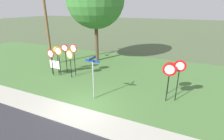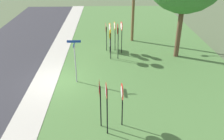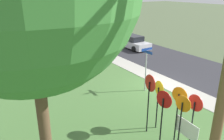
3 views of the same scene
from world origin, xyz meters
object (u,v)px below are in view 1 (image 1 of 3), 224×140
at_px(street_name_post, 93,74).
at_px(notice_board, 55,65).
at_px(yield_sign_far_left, 169,73).
at_px(stop_sign_near_left, 59,55).
at_px(stop_sign_far_right, 57,54).
at_px(stop_sign_far_center, 65,52).
at_px(yield_sign_near_left, 170,71).
at_px(utility_pole, 44,15).
at_px(stop_sign_near_right, 74,53).
at_px(stop_sign_center_tall, 51,57).
at_px(stop_sign_far_left, 70,58).
at_px(yield_sign_near_right, 179,71).

xyz_separation_m(street_name_post, notice_board, (-5.12, 2.21, -0.82)).
bearing_deg(yield_sign_far_left, street_name_post, -160.43).
bearing_deg(stop_sign_near_left, stop_sign_far_right, 132.48).
relative_size(stop_sign_far_center, street_name_post, 0.92).
relative_size(stop_sign_far_center, yield_sign_near_left, 1.12).
xyz_separation_m(stop_sign_far_right, notice_board, (-0.04, -0.37, -0.90)).
relative_size(stop_sign_far_center, utility_pole, 0.28).
xyz_separation_m(stop_sign_near_right, yield_sign_far_left, (7.70, -1.18, -0.10)).
xyz_separation_m(stop_sign_near_left, utility_pole, (-2.87, 1.88, 3.05)).
distance_m(utility_pole, notice_board, 4.98).
bearing_deg(stop_sign_center_tall, stop_sign_far_left, 11.23).
distance_m(stop_sign_near_left, stop_sign_near_right, 1.28).
height_order(yield_sign_far_left, street_name_post, street_name_post).
bearing_deg(yield_sign_near_right, stop_sign_far_right, 171.92).
bearing_deg(street_name_post, yield_sign_near_left, 30.34).
relative_size(stop_sign_far_left, yield_sign_far_left, 0.92).
distance_m(stop_sign_far_right, stop_sign_center_tall, 0.70).
relative_size(stop_sign_far_center, stop_sign_center_tall, 1.11).
bearing_deg(yield_sign_near_left, stop_sign_near_left, 178.24).
relative_size(stop_sign_far_right, notice_board, 1.94).
bearing_deg(yield_sign_near_right, utility_pole, 165.82).
height_order(stop_sign_near_left, notice_board, stop_sign_near_left).
height_order(stop_sign_far_left, stop_sign_far_center, stop_sign_far_center).
bearing_deg(yield_sign_far_left, stop_sign_center_tall, 177.48).
bearing_deg(notice_board, stop_sign_near_left, 2.47).
xyz_separation_m(stop_sign_near_right, notice_board, (-1.70, -0.53, -1.16)).
height_order(stop_sign_near_right, notice_board, stop_sign_near_right).
bearing_deg(yield_sign_near_left, stop_sign_near_right, 174.52).
height_order(stop_sign_far_center, yield_sign_far_left, stop_sign_far_center).
relative_size(stop_sign_near_left, stop_sign_center_tall, 1.08).
bearing_deg(stop_sign_far_right, stop_sign_near_right, -2.18).
relative_size(yield_sign_near_right, street_name_post, 0.96).
bearing_deg(stop_sign_center_tall, yield_sign_near_right, 1.00).
height_order(street_name_post, notice_board, street_name_post).
relative_size(stop_sign_far_right, yield_sign_far_left, 0.96).
xyz_separation_m(yield_sign_near_right, notice_board, (-9.92, 0.36, -1.16)).
relative_size(stop_sign_near_left, stop_sign_far_right, 1.02).
bearing_deg(yield_sign_near_right, yield_sign_far_left, -154.28).
bearing_deg(stop_sign_far_center, stop_sign_near_right, -25.68).
xyz_separation_m(stop_sign_far_left, utility_pole, (-4.01, 1.89, 3.15)).
bearing_deg(stop_sign_far_right, stop_sign_near_left, -44.24).
height_order(yield_sign_near_left, utility_pole, utility_pole).
xyz_separation_m(yield_sign_near_left, street_name_post, (-4.22, -2.55, -0.02)).
xyz_separation_m(stop_sign_far_center, yield_sign_far_left, (8.88, -1.53, 0.05)).
xyz_separation_m(stop_sign_near_right, stop_sign_far_left, (0.00, -0.55, -0.31)).
relative_size(stop_sign_far_left, utility_pole, 0.26).
relative_size(stop_sign_near_right, stop_sign_center_tall, 1.19).
relative_size(stop_sign_far_left, street_name_post, 0.84).
xyz_separation_m(stop_sign_near_right, yield_sign_near_right, (8.22, -0.89, 0.00)).
height_order(stop_sign_far_right, yield_sign_far_left, yield_sign_far_left).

